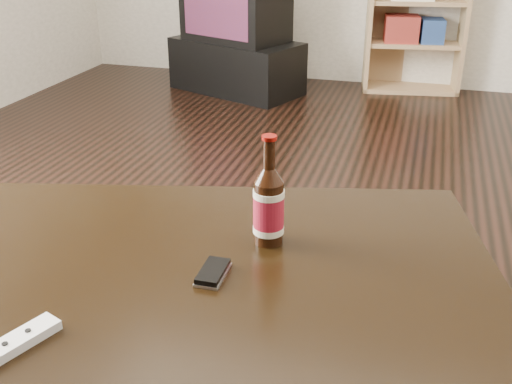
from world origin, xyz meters
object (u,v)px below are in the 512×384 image
(tv_stand, at_px, (237,66))
(remote, at_px, (15,343))
(tv, at_px, (236,3))
(coffee_table, at_px, (186,287))
(phone, at_px, (213,273))
(beer_bottle, at_px, (269,206))

(tv_stand, height_order, remote, remote)
(tv, relative_size, coffee_table, 0.53)
(phone, xyz_separation_m, remote, (-0.26, -0.31, 0.00))
(tv_stand, distance_m, coffee_table, 3.24)
(coffee_table, bearing_deg, phone, -24.78)
(beer_bottle, bearing_deg, coffee_table, -138.42)
(tv_stand, xyz_separation_m, coffee_table, (0.89, -3.10, 0.26))
(tv, bearing_deg, phone, -50.95)
(beer_bottle, bearing_deg, tv_stand, 109.37)
(tv, bearing_deg, tv_stand, 90.00)
(tv_stand, bearing_deg, remote, -56.46)
(tv, distance_m, remote, 3.52)
(tv, distance_m, phone, 3.29)
(tv_stand, height_order, coffee_table, coffee_table)
(tv_stand, height_order, tv, tv)
(phone, bearing_deg, coffee_table, 153.90)
(tv, xyz_separation_m, phone, (0.97, -3.14, -0.11))
(tv, xyz_separation_m, coffee_table, (0.89, -3.10, -0.19))
(beer_bottle, distance_m, remote, 0.59)
(tv_stand, xyz_separation_m, remote, (0.71, -3.45, 0.33))
(coffee_table, relative_size, beer_bottle, 5.82)
(tv, relative_size, remote, 4.74)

